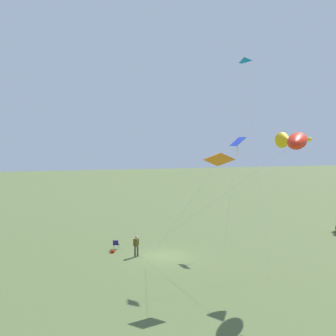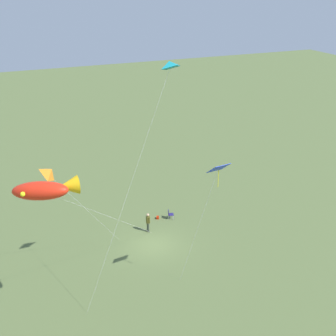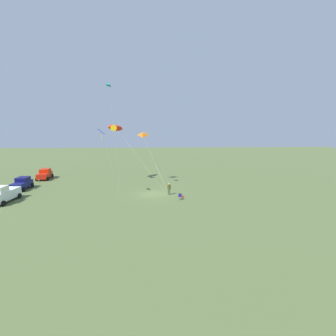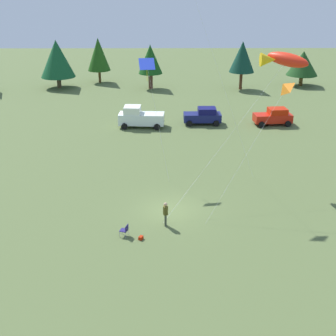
{
  "view_description": "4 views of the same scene",
  "coord_description": "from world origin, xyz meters",
  "px_view_note": "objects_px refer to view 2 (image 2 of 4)",
  "views": [
    {
      "loc": [
        36.59,
        -8.03,
        10.5
      ],
      "look_at": [
        -0.21,
        0.37,
        7.23
      ],
      "focal_mm": 50.0,
      "sensor_mm": 36.0,
      "label": 1
    },
    {
      "loc": [
        11.77,
        30.77,
        20.73
      ],
      "look_at": [
        -2.29,
        -2.31,
        5.61
      ],
      "focal_mm": 50.0,
      "sensor_mm": 36.0,
      "label": 2
    },
    {
      "loc": [
        -37.84,
        -0.31,
        10.23
      ],
      "look_at": [
        -1.2,
        -2.04,
        4.12
      ],
      "focal_mm": 28.0,
      "sensor_mm": 36.0,
      "label": 3
    },
    {
      "loc": [
        -0.43,
        -30.1,
        15.84
      ],
      "look_at": [
        -0.22,
        -2.69,
        4.43
      ],
      "focal_mm": 50.0,
      "sensor_mm": 36.0,
      "label": 4
    }
  ],
  "objects_px": {
    "folding_chair": "(170,214)",
    "kite_diamond_blue": "(218,170)",
    "kite_delta_orange": "(52,173)",
    "kite_delta_teal": "(169,66)",
    "backpack_on_grass": "(158,218)",
    "person_kite_flyer": "(148,221)",
    "kite_large_fish": "(47,190)"
  },
  "relations": [
    {
      "from": "backpack_on_grass",
      "to": "kite_diamond_blue",
      "type": "xyz_separation_m",
      "value": [
        0.2,
        10.98,
        9.01
      ]
    },
    {
      "from": "person_kite_flyer",
      "to": "kite_delta_orange",
      "type": "height_order",
      "value": "kite_delta_orange"
    },
    {
      "from": "kite_large_fish",
      "to": "folding_chair",
      "type": "bearing_deg",
      "value": -138.87
    },
    {
      "from": "kite_diamond_blue",
      "to": "kite_delta_teal",
      "type": "relative_size",
      "value": 0.6
    },
    {
      "from": "folding_chair",
      "to": "kite_diamond_blue",
      "type": "distance_m",
      "value": 13.7
    },
    {
      "from": "person_kite_flyer",
      "to": "kite_delta_teal",
      "type": "distance_m",
      "value": 17.12
    },
    {
      "from": "kite_diamond_blue",
      "to": "kite_delta_orange",
      "type": "xyz_separation_m",
      "value": [
        9.54,
        -5.09,
        -0.57
      ]
    },
    {
      "from": "person_kite_flyer",
      "to": "kite_delta_teal",
      "type": "xyz_separation_m",
      "value": [
        1.68,
        8.46,
        14.79
      ]
    },
    {
      "from": "kite_delta_teal",
      "to": "kite_large_fish",
      "type": "bearing_deg",
      "value": 3.92
    },
    {
      "from": "kite_diamond_blue",
      "to": "backpack_on_grass",
      "type": "bearing_deg",
      "value": -91.02
    },
    {
      "from": "kite_diamond_blue",
      "to": "kite_delta_teal",
      "type": "height_order",
      "value": "kite_delta_teal"
    },
    {
      "from": "person_kite_flyer",
      "to": "backpack_on_grass",
      "type": "height_order",
      "value": "person_kite_flyer"
    },
    {
      "from": "backpack_on_grass",
      "to": "kite_delta_orange",
      "type": "distance_m",
      "value": 14.17
    },
    {
      "from": "kite_large_fish",
      "to": "kite_diamond_blue",
      "type": "relative_size",
      "value": 1.2
    },
    {
      "from": "kite_large_fish",
      "to": "kite_delta_teal",
      "type": "bearing_deg",
      "value": -176.08
    },
    {
      "from": "folding_chair",
      "to": "backpack_on_grass",
      "type": "relative_size",
      "value": 2.56
    },
    {
      "from": "person_kite_flyer",
      "to": "kite_large_fish",
      "type": "height_order",
      "value": "kite_large_fish"
    },
    {
      "from": "person_kite_flyer",
      "to": "kite_delta_orange",
      "type": "distance_m",
      "value": 11.83
    },
    {
      "from": "kite_delta_orange",
      "to": "kite_delta_teal",
      "type": "bearing_deg",
      "value": 146.1
    },
    {
      "from": "person_kite_flyer",
      "to": "kite_delta_orange",
      "type": "relative_size",
      "value": 0.19
    },
    {
      "from": "backpack_on_grass",
      "to": "kite_diamond_blue",
      "type": "distance_m",
      "value": 14.21
    },
    {
      "from": "folding_chair",
      "to": "kite_delta_teal",
      "type": "distance_m",
      "value": 18.71
    },
    {
      "from": "folding_chair",
      "to": "kite_delta_orange",
      "type": "relative_size",
      "value": 0.09
    },
    {
      "from": "folding_chair",
      "to": "kite_large_fish",
      "type": "distance_m",
      "value": 18.2
    },
    {
      "from": "backpack_on_grass",
      "to": "kite_diamond_blue",
      "type": "bearing_deg",
      "value": 88.98
    },
    {
      "from": "person_kite_flyer",
      "to": "folding_chair",
      "type": "xyz_separation_m",
      "value": [
        -2.63,
        -1.36,
        -0.53
      ]
    },
    {
      "from": "backpack_on_grass",
      "to": "kite_delta_teal",
      "type": "xyz_separation_m",
      "value": [
        3.27,
        10.24,
        15.7
      ]
    },
    {
      "from": "backpack_on_grass",
      "to": "kite_delta_orange",
      "type": "xyz_separation_m",
      "value": [
        9.74,
        5.9,
        8.43
      ]
    },
    {
      "from": "person_kite_flyer",
      "to": "folding_chair",
      "type": "height_order",
      "value": "person_kite_flyer"
    },
    {
      "from": "backpack_on_grass",
      "to": "kite_diamond_blue",
      "type": "relative_size",
      "value": 0.03
    },
    {
      "from": "person_kite_flyer",
      "to": "kite_diamond_blue",
      "type": "bearing_deg",
      "value": -84.37
    },
    {
      "from": "kite_large_fish",
      "to": "kite_delta_orange",
      "type": "bearing_deg",
      "value": -102.4
    }
  ]
}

